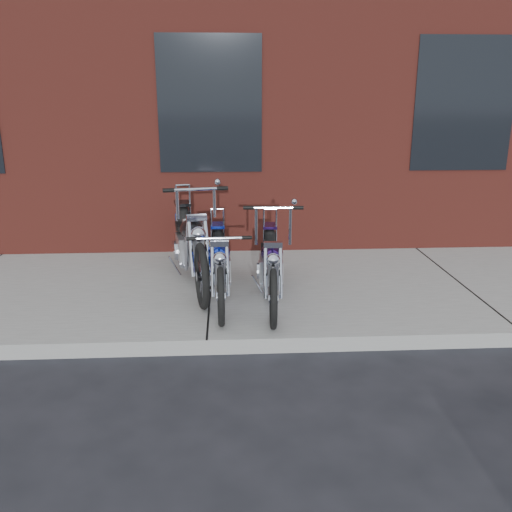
{
  "coord_description": "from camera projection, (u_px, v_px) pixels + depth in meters",
  "views": [
    {
      "loc": [
        0.2,
        -4.57,
        2.3
      ],
      "look_at": [
        0.5,
        0.8,
        0.72
      ],
      "focal_mm": 38.0,
      "sensor_mm": 36.0,
      "label": 1
    }
  ],
  "objects": [
    {
      "name": "ground",
      "position": [
        207.0,
        355.0,
        5.02
      ],
      "size": [
        120.0,
        120.0,
        0.0
      ],
      "primitive_type": "plane",
      "color": "black",
      "rests_on": "ground"
    },
    {
      "name": "sidewalk",
      "position": [
        211.0,
        292.0,
        6.44
      ],
      "size": [
        22.0,
        3.0,
        0.15
      ],
      "primitive_type": "cube",
      "color": "gray",
      "rests_on": "ground"
    },
    {
      "name": "building_brick",
      "position": [
        214.0,
        14.0,
        11.55
      ],
      "size": [
        22.0,
        10.0,
        8.0
      ],
      "primitive_type": "cube",
      "color": "maroon",
      "rests_on": "ground"
    },
    {
      "name": "chopper_purple",
      "position": [
        271.0,
        267.0,
        5.89
      ],
      "size": [
        0.5,
        2.06,
        1.15
      ],
      "rotation": [
        0.0,
        0.0,
        -1.63
      ],
      "color": "black",
      "rests_on": "sidewalk"
    },
    {
      "name": "chopper_blue",
      "position": [
        219.0,
        266.0,
        5.95
      ],
      "size": [
        0.5,
        2.04,
        0.89
      ],
      "rotation": [
        0.0,
        0.0,
        -1.54
      ],
      "color": "black",
      "rests_on": "sidewalk"
    },
    {
      "name": "chopper_third",
      "position": [
        191.0,
        245.0,
        6.49
      ],
      "size": [
        0.7,
        2.43,
        1.24
      ],
      "rotation": [
        0.0,
        0.0,
        -1.39
      ],
      "color": "black",
      "rests_on": "sidewalk"
    }
  ]
}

